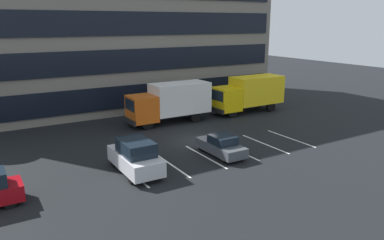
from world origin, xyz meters
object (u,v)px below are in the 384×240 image
Objects in this scene: sedan_charcoal at (221,146)px; box_truck_orange at (170,101)px; box_truck_yellow_all at (249,92)px; suv_silver at (135,157)px.

box_truck_orange is at bearing 83.71° from sedan_charcoal.
box_truck_orange is at bearing 177.40° from box_truck_yellow_all.
box_truck_orange reaches higher than suv_silver.
sedan_charcoal is 6.55m from suv_silver.
sedan_charcoal is at bearing -96.29° from box_truck_orange.
box_truck_yellow_all is at bearing 42.75° from sedan_charcoal.
box_truck_orange is 9.17m from box_truck_yellow_all.
box_truck_yellow_all is 1.93× the size of sedan_charcoal.
box_truck_orange is at bearing 51.83° from suv_silver.
box_truck_yellow_all reaches higher than suv_silver.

